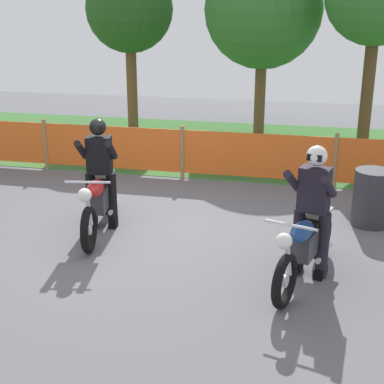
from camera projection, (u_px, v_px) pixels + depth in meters
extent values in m
cube|color=#5B5B60|center=(141.00, 232.00, 8.47)|extent=(24.00, 24.00, 0.02)
cube|color=#386B2D|center=(208.00, 145.00, 13.46)|extent=(24.00, 5.39, 0.01)
cylinder|color=#997547|center=(45.00, 144.00, 11.40)|extent=(0.08, 0.08, 1.05)
cylinder|color=#997547|center=(182.00, 152.00, 10.81)|extent=(0.08, 0.08, 1.05)
cylinder|color=#997547|center=(335.00, 161.00, 10.22)|extent=(0.08, 0.08, 1.05)
cube|color=orange|center=(112.00, 147.00, 11.09)|extent=(2.80, 0.02, 0.85)
cube|color=orange|center=(257.00, 156.00, 10.50)|extent=(2.80, 0.02, 0.85)
cylinder|color=brown|center=(132.00, 85.00, 14.92)|extent=(0.28, 0.28, 2.33)
sphere|color=#23511E|center=(129.00, 8.00, 14.28)|extent=(2.25, 2.25, 2.25)
cylinder|color=brown|center=(260.00, 93.00, 14.36)|extent=(0.28, 0.28, 2.09)
sphere|color=#33702D|center=(263.00, 9.00, 13.69)|extent=(2.91, 2.91, 2.91)
cylinder|color=brown|center=(367.00, 91.00, 12.78)|extent=(0.28, 0.28, 2.68)
torus|color=black|center=(89.00, 230.00, 7.66)|extent=(0.23, 0.67, 0.66)
cylinder|color=silver|center=(89.00, 230.00, 7.66)|extent=(0.09, 0.15, 0.15)
torus|color=black|center=(108.00, 195.00, 9.04)|extent=(0.23, 0.67, 0.66)
cylinder|color=silver|center=(108.00, 195.00, 9.04)|extent=(0.09, 0.15, 0.15)
cube|color=#38383D|center=(99.00, 198.00, 8.34)|extent=(0.35, 0.66, 0.33)
ellipsoid|color=maroon|center=(95.00, 189.00, 8.04)|extent=(0.34, 0.57, 0.23)
cube|color=black|center=(102.00, 180.00, 8.52)|extent=(0.33, 0.61, 0.10)
cube|color=silver|center=(107.00, 173.00, 8.92)|extent=(0.23, 0.40, 0.04)
cylinder|color=silver|center=(88.00, 208.00, 7.62)|extent=(0.10, 0.25, 0.59)
sphere|color=white|center=(85.00, 195.00, 7.39)|extent=(0.22, 0.22, 0.19)
cylinder|color=silver|center=(88.00, 182.00, 7.55)|extent=(0.62, 0.14, 0.03)
cylinder|color=silver|center=(114.00, 207.00, 8.71)|extent=(0.17, 0.57, 0.07)
torus|color=black|center=(285.00, 281.00, 6.28)|extent=(0.29, 0.66, 0.65)
cylinder|color=silver|center=(285.00, 281.00, 6.28)|extent=(0.10, 0.15, 0.14)
torus|color=black|center=(322.00, 236.00, 7.45)|extent=(0.29, 0.66, 0.65)
cylinder|color=silver|center=(322.00, 236.00, 7.45)|extent=(0.10, 0.15, 0.14)
cube|color=#38383D|center=(307.00, 242.00, 6.85)|extent=(0.41, 0.66, 0.33)
ellipsoid|color=navy|center=(302.00, 231.00, 6.58)|extent=(0.38, 0.58, 0.22)
cube|color=black|center=(314.00, 220.00, 6.99)|extent=(0.38, 0.61, 0.10)
cube|color=silver|center=(324.00, 212.00, 7.34)|extent=(0.26, 0.40, 0.04)
cylinder|color=silver|center=(288.00, 255.00, 6.23)|extent=(0.12, 0.24, 0.58)
sphere|color=white|center=(284.00, 241.00, 6.02)|extent=(0.23, 0.23, 0.18)
cylinder|color=silver|center=(291.00, 225.00, 6.15)|extent=(0.60, 0.20, 0.03)
cylinder|color=silver|center=(324.00, 253.00, 7.12)|extent=(0.23, 0.56, 0.07)
cylinder|color=black|center=(112.00, 200.00, 8.51)|extent=(0.17, 0.17, 0.86)
cube|color=black|center=(113.00, 223.00, 8.63)|extent=(0.15, 0.28, 0.12)
cylinder|color=black|center=(91.00, 200.00, 8.52)|extent=(0.17, 0.17, 0.86)
cube|color=black|center=(93.00, 222.00, 8.64)|extent=(0.15, 0.28, 0.12)
cube|color=black|center=(99.00, 155.00, 8.28)|extent=(0.40, 0.30, 0.56)
cylinder|color=black|center=(111.00, 150.00, 8.06)|extent=(0.18, 0.49, 0.38)
cylinder|color=black|center=(81.00, 150.00, 8.08)|extent=(0.18, 0.49, 0.38)
sphere|color=black|center=(98.00, 127.00, 8.14)|extent=(0.29, 0.29, 0.25)
cube|color=black|center=(96.00, 128.00, 8.05)|extent=(0.18, 0.06, 0.08)
cube|color=#1E232D|center=(101.00, 149.00, 8.43)|extent=(0.30, 0.21, 0.40)
cylinder|color=black|center=(323.00, 246.00, 6.93)|extent=(0.19, 0.19, 0.86)
cube|color=black|center=(321.00, 272.00, 7.05)|extent=(0.18, 0.28, 0.12)
cylinder|color=black|center=(298.00, 241.00, 7.07)|extent=(0.19, 0.19, 0.86)
cube|color=black|center=(296.00, 267.00, 7.19)|extent=(0.18, 0.28, 0.12)
cube|color=black|center=(314.00, 190.00, 6.77)|extent=(0.41, 0.33, 0.56)
cylinder|color=black|center=(329.00, 187.00, 6.48)|extent=(0.23, 0.49, 0.38)
cylinder|color=black|center=(293.00, 181.00, 6.68)|extent=(0.23, 0.49, 0.38)
sphere|color=white|center=(317.00, 156.00, 6.63)|extent=(0.31, 0.31, 0.25)
cube|color=black|center=(314.00, 158.00, 6.55)|extent=(0.18, 0.08, 0.08)
cube|color=#1E232D|center=(319.00, 183.00, 6.90)|extent=(0.31, 0.23, 0.40)
cylinder|color=#2D2D33|center=(372.00, 198.00, 8.57)|extent=(0.58, 0.58, 0.88)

